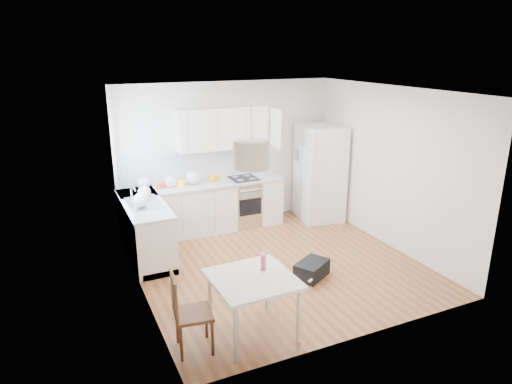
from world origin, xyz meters
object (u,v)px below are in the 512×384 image
dining_chair (193,312)px  gym_bag (312,269)px  dining_table (253,284)px  refrigerator (320,173)px

dining_chair → gym_bag: dining_chair is taller
dining_chair → gym_bag: bearing=31.4°
dining_chair → dining_table: bearing=8.4°
dining_table → dining_chair: 0.75m
dining_chair → gym_bag: 2.32m
refrigerator → dining_table: refrigerator is taller
refrigerator → dining_table: size_ratio=1.94×
refrigerator → dining_chair: size_ratio=1.95×
refrigerator → gym_bag: 2.69m
gym_bag → dining_table: bearing=-176.3°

